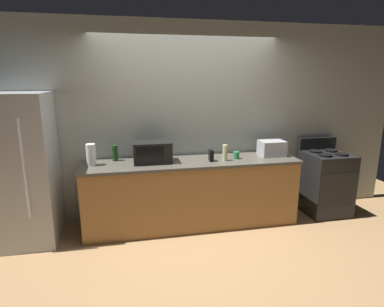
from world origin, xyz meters
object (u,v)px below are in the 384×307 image
paper_towel_roll (91,155)px  mug_green (236,155)px  toaster_oven (272,148)px  cordless_phone (211,155)px  bottle_wine (115,153)px  refrigerator (22,170)px  microwave (152,152)px  bottle_vinegar (225,153)px  stove_range (325,183)px

paper_towel_roll → mug_green: paper_towel_roll is taller
toaster_oven → mug_green: (-0.54, -0.07, -0.06)m
cordless_phone → bottle_wine: (-1.22, 0.28, 0.03)m
paper_towel_roll → refrigerator: bearing=-176.3°
refrigerator → paper_towel_roll: bearing=3.7°
refrigerator → cordless_phone: refrigerator is taller
microwave → bottle_vinegar: size_ratio=2.28×
bottle_wine → mug_green: bearing=-8.4°
bottle_wine → refrigerator: bearing=-168.0°
mug_green → microwave: bearing=177.2°
paper_towel_roll → cordless_phone: paper_towel_roll is taller
cordless_phone → bottle_vinegar: (0.18, -0.01, 0.03)m
refrigerator → mug_green: (2.66, -0.01, 0.05)m
microwave → bottle_wine: size_ratio=2.35×
refrigerator → paper_towel_roll: refrigerator is taller
mug_green → toaster_oven: bearing=7.0°
refrigerator → bottle_wine: (1.07, 0.23, 0.10)m
paper_towel_roll → bottle_vinegar: 1.69m
microwave → bottle_vinegar: (0.94, -0.11, -0.03)m
refrigerator → microwave: (1.54, 0.05, 0.13)m
stove_range → cordless_phone: 1.83m
microwave → mug_green: size_ratio=5.02×
bottle_wine → microwave: bearing=-20.8°
refrigerator → microwave: refrigerator is taller
microwave → paper_towel_roll: (-0.75, 0.00, 0.00)m
toaster_oven → bottle_vinegar: bearing=-170.0°
stove_range → paper_towel_roll: paper_towel_roll is taller
microwave → paper_towel_roll: size_ratio=1.78×
microwave → paper_towel_roll: same height
refrigerator → microwave: 1.55m
stove_range → bottle_wine: size_ratio=5.29×
paper_towel_roll → bottle_wine: size_ratio=1.32×
toaster_oven → paper_towel_roll: bearing=-179.8°
refrigerator → mug_green: bearing=-0.1°
microwave → mug_green: bearing=-2.8°
microwave → cordless_phone: (0.75, -0.10, -0.06)m
cordless_phone → mug_green: bearing=10.7°
refrigerator → cordless_phone: size_ratio=12.00×
toaster_oven → microwave: bearing=-179.6°
bottle_wine → bottle_vinegar: (1.41, -0.29, 0.00)m
paper_towel_roll → cordless_phone: size_ratio=1.80×
stove_range → paper_towel_roll: (-3.26, 0.05, 0.57)m
cordless_phone → bottle_wine: bottle_wine is taller
microwave → cordless_phone: bearing=-7.7°
toaster_oven → cordless_phone: 0.91m
toaster_oven → mug_green: toaster_oven is taller
paper_towel_roll → bottle_wine: 0.33m
bottle_wine → paper_towel_roll: bearing=-147.9°
microwave → bottle_vinegar: 0.95m
microwave → mug_green: (1.12, -0.05, -0.09)m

